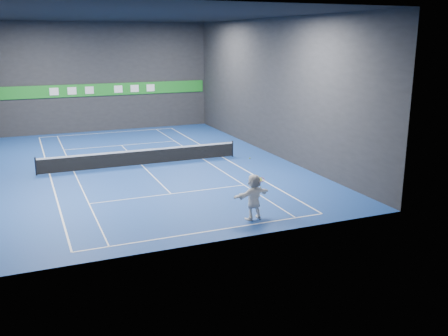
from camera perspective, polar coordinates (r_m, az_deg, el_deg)
name	(u,v)px	position (r m, az deg, el deg)	size (l,w,h in m)	color
ground	(142,165)	(31.65, -9.38, 0.32)	(26.00, 26.00, 0.00)	navy
ceiling	(135,15)	(30.71, -10.11, 16.81)	(26.00, 26.00, 0.00)	black
wall_back	(103,77)	(43.58, -13.66, 10.02)	(18.00, 0.10, 9.00)	#262629
wall_front	(219,128)	(18.53, -0.57, 4.57)	(18.00, 0.10, 9.00)	#262629
wall_right	(271,87)	(34.00, 5.39, 9.15)	(0.10, 26.00, 9.00)	#262629
baseline_near	(209,231)	(20.78, -1.69, -7.22)	(10.98, 0.08, 0.01)	white
baseline_far	(109,133)	(43.07, -13.06, 3.96)	(10.98, 0.08, 0.01)	white
sideline_doubles_left	(50,174)	(30.94, -19.31, -0.65)	(0.08, 23.78, 0.01)	white
sideline_doubles_right	(223,157)	(33.27, -0.15, 1.23)	(0.08, 23.78, 0.01)	white
sideline_singles_left	(74,172)	(31.03, -16.78, -0.40)	(0.06, 23.78, 0.01)	white
sideline_singles_right	(203,159)	(32.78, -2.38, 1.01)	(0.06, 23.78, 0.01)	white
service_line_near	(171,194)	(25.69, -6.06, -2.95)	(8.23, 0.06, 0.01)	white
service_line_far	(121,145)	(37.76, -11.64, 2.56)	(8.23, 0.06, 0.01)	white
center_service_line	(142,165)	(31.65, -9.38, 0.33)	(0.06, 12.80, 0.01)	white
player	(254,197)	(21.82, 3.42, -3.31)	(1.90, 0.60, 2.04)	white
tennis_ball	(250,158)	(21.52, 2.99, 1.13)	(0.06, 0.06, 0.06)	#C1EC27
tennis_net	(141,157)	(31.53, -9.42, 1.27)	(12.50, 0.10, 1.07)	black
sponsor_banner	(104,90)	(43.60, -13.57, 8.71)	(17.64, 0.11, 1.00)	#1D8625
tennis_racket	(261,181)	(21.81, 4.22, -1.47)	(0.45, 0.40, 0.62)	red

